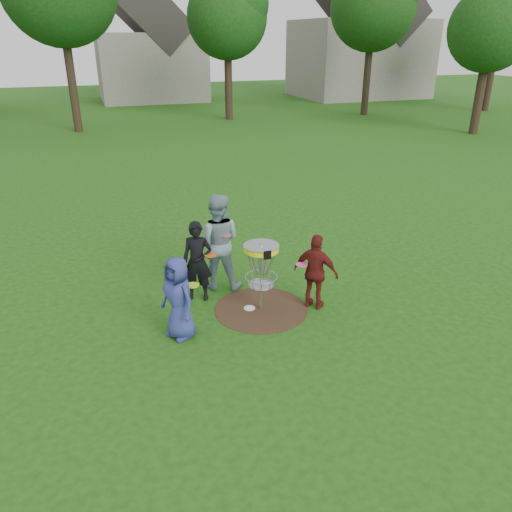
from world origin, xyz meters
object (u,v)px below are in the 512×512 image
object	(u,v)px
player_grey	(217,242)
player_maroon	(316,272)
disc_golf_basket	(261,261)
player_blue	(178,298)
player_black	(197,262)

from	to	relation	value
player_grey	player_maroon	size ratio (longest dim) A/B	1.34
disc_golf_basket	player_blue	bearing A→B (deg)	-166.21
player_black	player_maroon	bearing A→B (deg)	-5.83
player_maroon	player_black	bearing A→B (deg)	19.41
player_blue	player_grey	bearing A→B (deg)	117.24
player_blue	player_black	bearing A→B (deg)	125.59
player_black	player_maroon	world-z (taller)	player_black
disc_golf_basket	player_grey	bearing A→B (deg)	113.03
player_grey	player_maroon	xyz separation A→B (m)	(1.52, -1.46, -0.26)
player_blue	player_maroon	world-z (taller)	player_maroon
player_black	player_grey	distance (m)	0.67
player_black	player_grey	bearing A→B (deg)	58.96
player_black	player_grey	xyz separation A→B (m)	(0.51, 0.38, 0.20)
player_blue	player_grey	size ratio (longest dim) A/B	0.74
player_blue	player_black	world-z (taller)	player_black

